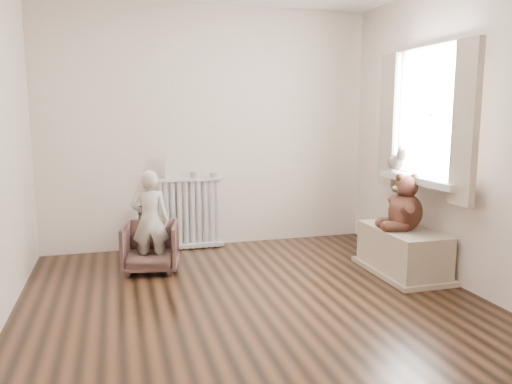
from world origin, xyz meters
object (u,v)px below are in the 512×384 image
object	(u,v)px
toy_vanity	(146,227)
teddy_bear	(406,202)
radiator	(189,214)
toy_bench	(403,252)
armchair	(151,247)
plush_cat	(397,161)
child	(150,221)

from	to	relation	value
toy_vanity	teddy_bear	world-z (taller)	teddy_bear
radiator	toy_bench	size ratio (longest dim) A/B	0.87
armchair	plush_cat	bearing A→B (deg)	3.24
toy_vanity	child	world-z (taller)	child
child	toy_vanity	bearing A→B (deg)	-79.19
teddy_bear	plush_cat	xyz separation A→B (m)	(0.15, 0.41, 0.33)
child	toy_bench	distance (m)	2.34
teddy_bear	plush_cat	size ratio (longest dim) A/B	1.78
toy_vanity	teddy_bear	size ratio (longest dim) A/B	0.99
child	toy_bench	xyz separation A→B (m)	(2.24, -0.64, -0.29)
toy_vanity	child	bearing A→B (deg)	-89.80
plush_cat	armchair	bearing A→B (deg)	-169.07
toy_vanity	toy_bench	distance (m)	2.61
radiator	toy_bench	bearing A→B (deg)	-37.59
armchair	teddy_bear	size ratio (longest dim) A/B	1.00
teddy_bear	plush_cat	bearing A→B (deg)	82.11
radiator	toy_bench	distance (m)	2.25
child	teddy_bear	bearing A→B (deg)	174.00
child	teddy_bear	distance (m)	2.34
armchair	teddy_bear	bearing A→B (deg)	-7.17
radiator	child	world-z (taller)	child
armchair	child	xyz separation A→B (m)	(0.00, -0.05, 0.26)
armchair	toy_bench	xyz separation A→B (m)	(2.24, -0.69, -0.03)
radiator	toy_vanity	size ratio (longest dim) A/B	1.55
plush_cat	teddy_bear	bearing A→B (deg)	-91.28
toy_vanity	toy_bench	size ratio (longest dim) A/B	0.56
toy_bench	armchair	bearing A→B (deg)	162.76
radiator	armchair	distance (m)	0.83
toy_vanity	child	size ratio (longest dim) A/B	0.53
toy_vanity	teddy_bear	bearing A→B (deg)	-31.30
teddy_bear	radiator	bearing A→B (deg)	153.59
child	armchair	bearing A→B (deg)	-79.39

